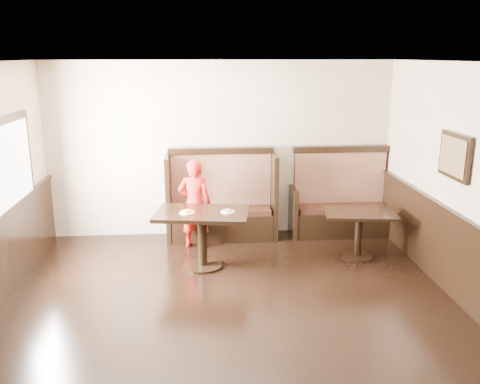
{
  "coord_description": "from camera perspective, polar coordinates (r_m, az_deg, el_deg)",
  "views": [
    {
      "loc": [
        -0.34,
        -4.54,
        2.87
      ],
      "look_at": [
        0.22,
        2.35,
        1.0
      ],
      "focal_mm": 38.0,
      "sensor_mm": 36.0,
      "label": 1
    }
  ],
  "objects": [
    {
      "name": "booth_main",
      "position": [
        8.19,
        -2.08,
        -1.51
      ],
      "size": [
        1.75,
        0.72,
        1.45
      ],
      "color": "black",
      "rests_on": "ground"
    },
    {
      "name": "booth_neighbor",
      "position": [
        8.51,
        11.17,
        -1.48
      ],
      "size": [
        1.65,
        0.72,
        1.45
      ],
      "color": "black",
      "rests_on": "ground"
    },
    {
      "name": "ground",
      "position": [
        5.38,
        -0.35,
        -17.08
      ],
      "size": [
        7.0,
        7.0,
        0.0
      ],
      "primitive_type": "plane",
      "color": "black",
      "rests_on": "ground"
    },
    {
      "name": "table_main",
      "position": [
        7.0,
        -4.27,
        -3.7
      ],
      "size": [
        1.36,
        0.97,
        0.8
      ],
      "rotation": [
        0.0,
        0.0,
        -0.15
      ],
      "color": "black",
      "rests_on": "ground"
    },
    {
      "name": "child",
      "position": [
        7.71,
        -5.1,
        -1.34
      ],
      "size": [
        0.55,
        0.4,
        1.38
      ],
      "primitive_type": "imported",
      "rotation": [
        0.0,
        0.0,
        2.99
      ],
      "color": "red",
      "rests_on": "ground"
    },
    {
      "name": "pizza_plate_right",
      "position": [
        6.91,
        -1.38,
        -2.17
      ],
      "size": [
        0.19,
        0.19,
        0.04
      ],
      "color": "white",
      "rests_on": "table_main"
    },
    {
      "name": "pizza_plate_left",
      "position": [
        6.91,
        -5.97,
        -2.24
      ],
      "size": [
        0.21,
        0.21,
        0.04
      ],
      "color": "white",
      "rests_on": "table_main"
    },
    {
      "name": "room_shell",
      "position": [
        5.3,
        -3.85,
        -9.42
      ],
      "size": [
        7.0,
        7.0,
        7.0
      ],
      "color": "beige",
      "rests_on": "ground"
    },
    {
      "name": "table_neighbor",
      "position": [
        7.55,
        13.22,
        -3.43
      ],
      "size": [
        1.07,
        0.77,
        0.69
      ],
      "rotation": [
        0.0,
        0.0,
        -0.13
      ],
      "color": "black",
      "rests_on": "ground"
    }
  ]
}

